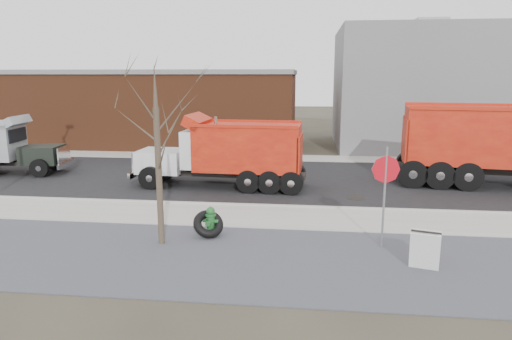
# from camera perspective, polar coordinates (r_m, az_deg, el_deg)

# --- Properties ---
(ground) EXTENTS (120.00, 120.00, 0.00)m
(ground) POSITION_cam_1_polar(r_m,az_deg,el_deg) (15.75, 2.53, -6.31)
(ground) COLOR #383328
(ground) RESTS_ON ground
(gravel_verge) EXTENTS (60.00, 5.00, 0.03)m
(gravel_verge) POSITION_cam_1_polar(r_m,az_deg,el_deg) (12.47, 1.38, -11.19)
(gravel_verge) COLOR slate
(gravel_verge) RESTS_ON ground
(sidewalk) EXTENTS (60.00, 2.50, 0.06)m
(sidewalk) POSITION_cam_1_polar(r_m,az_deg,el_deg) (15.98, 2.59, -5.93)
(sidewalk) COLOR #9E9B93
(sidewalk) RESTS_ON ground
(curb) EXTENTS (60.00, 0.15, 0.11)m
(curb) POSITION_cam_1_polar(r_m,az_deg,el_deg) (17.21, 2.89, -4.54)
(curb) COLOR #9E9B93
(curb) RESTS_ON ground
(road) EXTENTS (60.00, 9.40, 0.02)m
(road) POSITION_cam_1_polar(r_m,az_deg,el_deg) (21.82, 3.69, -1.18)
(road) COLOR black
(road) RESTS_ON ground
(far_sidewalk) EXTENTS (60.00, 2.00, 0.06)m
(far_sidewalk) POSITION_cam_1_polar(r_m,az_deg,el_deg) (27.39, 4.29, 1.50)
(far_sidewalk) COLOR #9E9B93
(far_sidewalk) RESTS_ON ground
(building_grey) EXTENTS (12.00, 10.00, 8.00)m
(building_grey) POSITION_cam_1_polar(r_m,az_deg,el_deg) (33.91, 20.42, 9.52)
(building_grey) COLOR slate
(building_grey) RESTS_ON ground
(building_brick) EXTENTS (20.20, 8.20, 5.30)m
(building_brick) POSITION_cam_1_polar(r_m,az_deg,el_deg) (33.86, -12.61, 7.68)
(building_brick) COLOR brown
(building_brick) RESTS_ON ground
(bare_tree) EXTENTS (3.20, 3.20, 5.20)m
(bare_tree) POSITION_cam_1_polar(r_m,az_deg,el_deg) (13.14, -12.27, 4.57)
(bare_tree) COLOR #382D23
(bare_tree) RESTS_ON ground
(fire_hydrant) EXTENTS (0.53, 0.51, 0.92)m
(fire_hydrant) POSITION_cam_1_polar(r_m,az_deg,el_deg) (14.24, -5.69, -6.53)
(fire_hydrant) COLOR #25612B
(fire_hydrant) RESTS_ON ground
(truck_tire) EXTENTS (1.24, 1.20, 0.85)m
(truck_tire) POSITION_cam_1_polar(r_m,az_deg,el_deg) (14.13, -5.98, -6.73)
(truck_tire) COLOR black
(truck_tire) RESTS_ON ground
(stop_sign) EXTENTS (0.79, 0.14, 2.94)m
(stop_sign) POSITION_cam_1_polar(r_m,az_deg,el_deg) (13.25, 15.85, -1.27)
(stop_sign) COLOR gray
(stop_sign) RESTS_ON ground
(sandwich_board) EXTENTS (0.82, 0.64, 1.01)m
(sandwich_board) POSITION_cam_1_polar(r_m,az_deg,el_deg) (12.49, 20.35, -9.36)
(sandwich_board) COLOR silver
(sandwich_board) RESTS_ON ground
(dump_truck_red_a) EXTENTS (10.12, 3.90, 3.99)m
(dump_truck_red_a) POSITION_cam_1_polar(r_m,az_deg,el_deg) (22.78, 28.62, 3.11)
(dump_truck_red_a) COLOR black
(dump_truck_red_a) RESTS_ON ground
(dump_truck_red_b) EXTENTS (7.61, 2.52, 3.20)m
(dump_truck_red_b) POSITION_cam_1_polar(r_m,az_deg,el_deg) (20.04, -3.56, 2.39)
(dump_truck_red_b) COLOR black
(dump_truck_red_b) RESTS_ON ground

